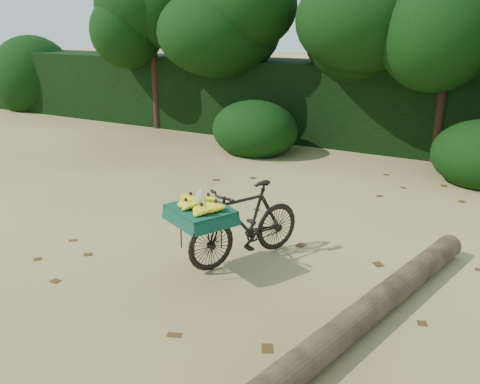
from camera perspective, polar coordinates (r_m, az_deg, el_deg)
The scene contains 7 objects.
ground at distance 6.08m, azimuth 7.79°, elevation -7.73°, with size 80.00×80.00×0.00m, color tan.
vendor_bicycle at distance 5.87m, azimuth 0.42°, elevation -3.40°, with size 1.20×1.73×0.94m.
fallen_log at distance 5.04m, azimuth 14.75°, elevation -12.35°, with size 0.27×0.27×3.75m, color brown.
hedge_backdrop at distance 11.70m, azimuth 19.74°, elevation 8.76°, with size 26.00×1.80×1.80m, color black.
tree_row at distance 10.93m, azimuth 16.15°, elevation 14.32°, with size 14.50×2.00×4.00m, color black, non-canonical shape.
bush_clumps at distance 9.77m, azimuth 20.18°, elevation 4.25°, with size 8.80×1.70×0.90m, color black, non-canonical shape.
leaf_litter at distance 6.63m, azimuth 9.90°, elevation -5.47°, with size 7.00×7.30×0.01m, color #462D12, non-canonical shape.
Camera 1 is at (1.94, -5.10, 2.67)m, focal length 38.00 mm.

